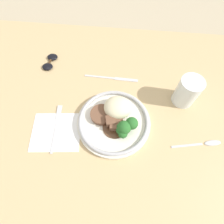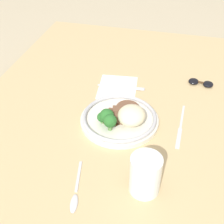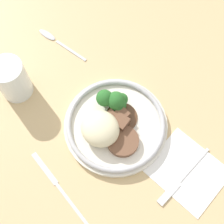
% 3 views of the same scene
% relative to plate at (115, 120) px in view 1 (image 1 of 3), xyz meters
% --- Properties ---
extents(ground_plane, '(8.00, 8.00, 0.00)m').
position_rel_plate_xyz_m(ground_plane, '(-0.02, -0.01, -0.07)').
color(ground_plane, tan).
extents(dining_table, '(1.38, 0.98, 0.05)m').
position_rel_plate_xyz_m(dining_table, '(-0.02, -0.01, -0.05)').
color(dining_table, tan).
rests_on(dining_table, ground).
extents(napkin, '(0.17, 0.15, 0.00)m').
position_rel_plate_xyz_m(napkin, '(-0.19, -0.05, -0.02)').
color(napkin, white).
rests_on(napkin, dining_table).
extents(plate, '(0.24, 0.24, 0.07)m').
position_rel_plate_xyz_m(plate, '(0.00, 0.00, 0.00)').
color(plate, silver).
rests_on(plate, dining_table).
extents(juice_glass, '(0.08, 0.08, 0.11)m').
position_rel_plate_xyz_m(juice_glass, '(0.23, 0.11, 0.03)').
color(juice_glass, yellow).
rests_on(juice_glass, dining_table).
extents(fork, '(0.02, 0.17, 0.00)m').
position_rel_plate_xyz_m(fork, '(-0.19, -0.02, -0.02)').
color(fork, silver).
rests_on(fork, napkin).
extents(knife, '(0.21, 0.02, 0.00)m').
position_rel_plate_xyz_m(knife, '(-0.02, 0.18, -0.02)').
color(knife, silver).
rests_on(knife, dining_table).
extents(spoon, '(0.16, 0.04, 0.01)m').
position_rel_plate_xyz_m(spoon, '(0.29, -0.05, -0.02)').
color(spoon, silver).
rests_on(spoon, dining_table).
extents(sunglasses, '(0.05, 0.09, 0.01)m').
position_rel_plate_xyz_m(sunglasses, '(-0.28, 0.24, -0.02)').
color(sunglasses, black).
rests_on(sunglasses, dining_table).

